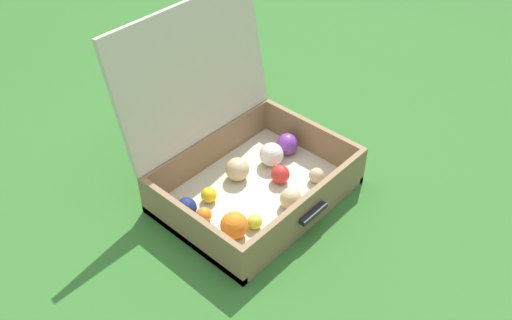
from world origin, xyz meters
TOP-DOWN VIEW (x-y plane):
  - ground_plane at (0.00, 0.00)m, footprint 16.00×16.00m
  - open_suitcase at (-0.02, 0.01)m, footprint 0.58×0.55m

SIDE VIEW (x-z plane):
  - ground_plane at x=0.00m, z-range 0.00..0.00m
  - open_suitcase at x=-0.02m, z-range -0.16..0.41m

